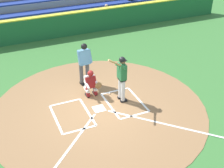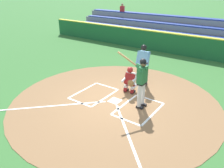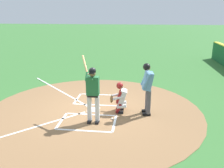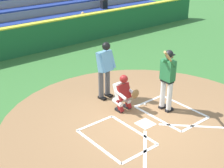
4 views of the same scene
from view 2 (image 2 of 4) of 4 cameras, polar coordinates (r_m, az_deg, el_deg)
name	(u,v)px [view 2 (image 2 of 4)]	position (r m, az deg, el deg)	size (l,w,h in m)	color
ground_plane	(115,101)	(8.79, 0.74, -4.36)	(120.00, 120.00, 0.00)	#387033
dirt_circle	(115,101)	(8.79, 0.74, -4.32)	(8.00, 8.00, 0.01)	olive
home_plate_and_chalk	(101,110)	(8.17, -2.79, -6.69)	(7.93, 4.91, 0.01)	white
batter	(142,80)	(7.99, 7.53, 1.12)	(0.93, 0.71, 2.13)	silver
catcher	(130,79)	(9.26, 4.63, 1.18)	(0.60, 0.60, 1.13)	black
plate_umpire	(143,62)	(9.84, 7.98, 5.48)	(0.61, 0.45, 1.86)	#4C4C51
baseball	(142,98)	(9.03, 7.57, -3.48)	(0.07, 0.07, 0.07)	white
backstop_wall	(183,45)	(14.96, 17.51, 9.48)	(22.00, 0.36, 1.31)	#1E6033
bleacher_stand	(196,36)	(17.48, 20.50, 11.29)	(20.00, 3.40, 2.55)	gray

